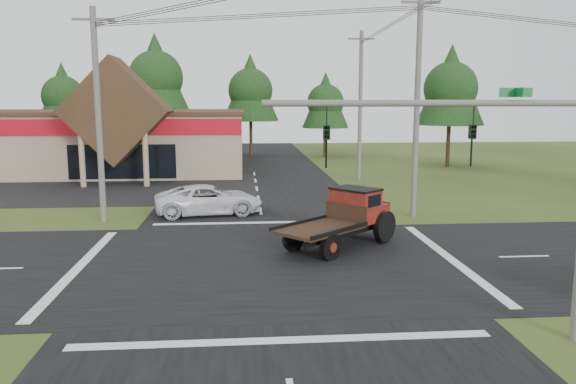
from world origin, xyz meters
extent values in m
plane|color=#304217|center=(0.00, 0.00, 0.00)|extent=(120.00, 120.00, 0.00)
cube|color=black|center=(0.00, 0.00, 0.01)|extent=(12.00, 120.00, 0.02)
cube|color=black|center=(0.00, 0.00, 0.01)|extent=(120.00, 12.00, 0.02)
cube|color=black|center=(-14.00, 19.00, 0.01)|extent=(28.00, 14.00, 0.02)
cube|color=#A0836C|center=(-16.00, 30.00, 2.50)|extent=(30.00, 15.00, 5.00)
cube|color=#3A2918|center=(-16.00, 30.00, 5.05)|extent=(30.40, 15.40, 0.30)
cube|color=maroon|center=(-16.00, 22.45, 4.10)|extent=(30.00, 0.12, 1.20)
cube|color=#3A2918|center=(-10.00, 21.50, 5.30)|extent=(7.78, 4.00, 7.78)
cylinder|color=#A0836C|center=(-12.20, 19.80, 2.00)|extent=(0.40, 0.40, 4.00)
cylinder|color=#A0836C|center=(-7.80, 19.80, 2.00)|extent=(0.40, 0.40, 4.00)
cube|color=black|center=(-10.00, 22.48, 1.50)|extent=(8.00, 0.08, 2.60)
cylinder|color=#595651|center=(3.50, -7.50, 6.00)|extent=(8.00, 0.16, 0.16)
imported|color=black|center=(4.50, -7.50, 5.00)|extent=(0.16, 0.20, 1.00)
imported|color=black|center=(1.00, -7.50, 5.00)|extent=(0.16, 0.20, 1.00)
cube|color=#0C6626|center=(5.50, -7.50, 6.25)|extent=(0.80, 0.04, 0.22)
cylinder|color=#595651|center=(-8.00, 8.00, 5.25)|extent=(0.30, 0.30, 10.50)
cube|color=#595651|center=(-8.00, 8.00, 9.90)|extent=(2.00, 0.12, 0.12)
cylinder|color=#595651|center=(8.00, 8.00, 5.75)|extent=(0.30, 0.30, 11.50)
cube|color=#595651|center=(8.00, 8.00, 10.90)|extent=(2.00, 0.12, 0.12)
cylinder|color=#595651|center=(8.00, 22.00, 5.60)|extent=(0.30, 0.30, 11.20)
cube|color=#595651|center=(8.00, 22.00, 10.60)|extent=(2.00, 0.12, 0.12)
cylinder|color=#332316|center=(-20.00, 42.00, 1.75)|extent=(0.36, 0.36, 3.50)
cone|color=#1B3213|center=(-20.00, 42.00, 6.80)|extent=(5.60, 5.60, 6.60)
sphere|color=#1B3213|center=(-20.00, 42.00, 6.50)|extent=(4.40, 4.40, 4.40)
cylinder|color=#332316|center=(-10.00, 41.00, 2.27)|extent=(0.36, 0.36, 4.55)
cone|color=#1B3213|center=(-10.00, 41.00, 8.84)|extent=(7.28, 7.28, 8.58)
sphere|color=#1B3213|center=(-10.00, 41.00, 8.45)|extent=(5.72, 5.72, 5.72)
cylinder|color=#332316|center=(0.00, 42.00, 1.92)|extent=(0.36, 0.36, 3.85)
cone|color=#1B3213|center=(0.00, 42.00, 7.48)|extent=(6.16, 6.16, 7.26)
sphere|color=#1B3213|center=(0.00, 42.00, 7.15)|extent=(4.84, 4.84, 4.84)
cylinder|color=#332316|center=(8.00, 40.00, 1.57)|extent=(0.36, 0.36, 3.15)
cone|color=#1B3213|center=(8.00, 40.00, 6.12)|extent=(5.04, 5.04, 5.94)
sphere|color=#1B3213|center=(8.00, 40.00, 5.85)|extent=(3.96, 3.96, 3.96)
cylinder|color=#332316|center=(18.00, 30.00, 1.92)|extent=(0.36, 0.36, 3.85)
cone|color=#1B3213|center=(18.00, 30.00, 7.48)|extent=(6.16, 6.16, 7.26)
sphere|color=#1B3213|center=(18.00, 30.00, 7.15)|extent=(4.84, 4.84, 4.84)
imported|color=white|center=(-2.79, 9.48, 0.79)|extent=(6.05, 3.48, 1.59)
camera|label=1|loc=(-0.95, -20.45, 6.06)|focal=35.00mm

